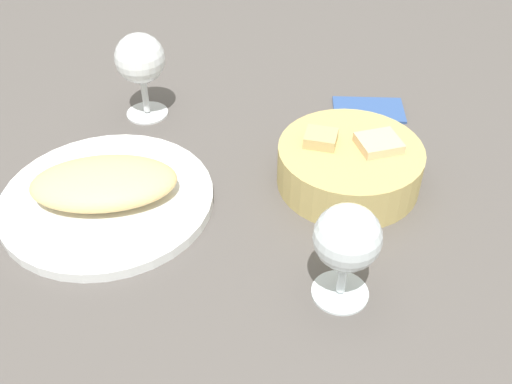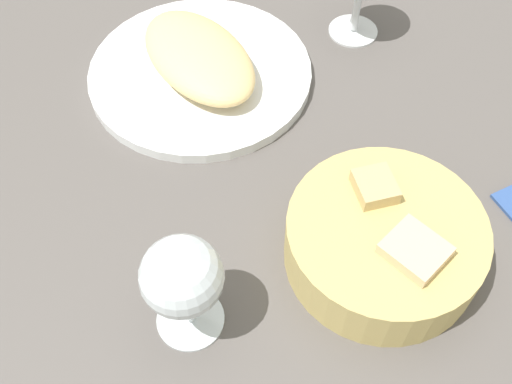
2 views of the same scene
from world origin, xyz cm
name	(u,v)px [view 2 (image 2 of 2)]	position (x,y,z in cm)	size (l,w,h in cm)	color
ground_plane	(266,142)	(0.00, 0.00, -1.00)	(140.00, 140.00, 2.00)	#56514D
plate	(200,73)	(-12.14, -2.53, 0.70)	(27.19, 27.19, 1.40)	white
omelette	(199,56)	(-12.14, -2.53, 3.44)	(18.37, 10.55, 4.08)	#ECC881
lettuce_garnish	(197,31)	(-17.62, -0.25, 2.29)	(4.42, 4.42, 1.78)	#437D2F
bread_basket	(385,242)	(19.23, 2.39, 3.00)	(18.91, 18.91, 7.24)	tan
wine_glass_near	(182,280)	(16.47, -16.97, 8.02)	(7.11, 7.11, 12.16)	silver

